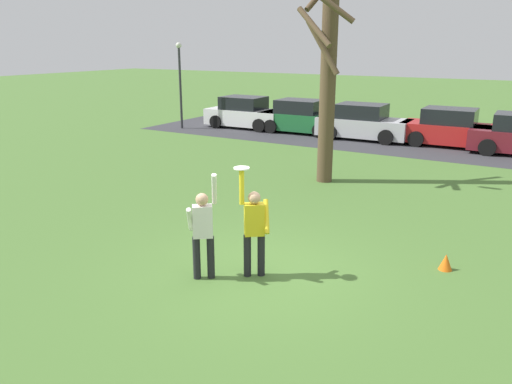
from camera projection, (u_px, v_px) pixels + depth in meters
ground_plane at (261, 273)px, 9.71m from camera, size 120.00×120.00×0.00m
person_catcher at (254, 226)px, 9.34m from camera, size 0.57×0.54×2.08m
person_defender at (203, 229)px, 9.24m from camera, size 0.65×0.64×2.05m
frisbee_disc at (242, 168)px, 9.01m from camera, size 0.29×0.29×0.02m
parked_car_white at (245, 114)px, 26.25m from camera, size 4.14×2.11×1.59m
parked_car_green at (302, 118)px, 24.80m from camera, size 4.14×2.11×1.59m
parked_car_silver at (363, 123)px, 23.11m from camera, size 4.14×2.11×1.59m
parked_car_red at (451, 129)px, 21.54m from camera, size 4.14×2.11×1.59m
parking_strip at (405, 142)px, 22.57m from camera, size 25.38×6.40×0.01m
bare_tree_tall at (327, 76)px, 15.26m from camera, size 1.85×1.68×6.13m
lamppost_by_lot at (180, 77)px, 25.49m from camera, size 0.28×0.28×4.26m
field_cone_orange at (446, 262)px, 9.81m from camera, size 0.26×0.26×0.32m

